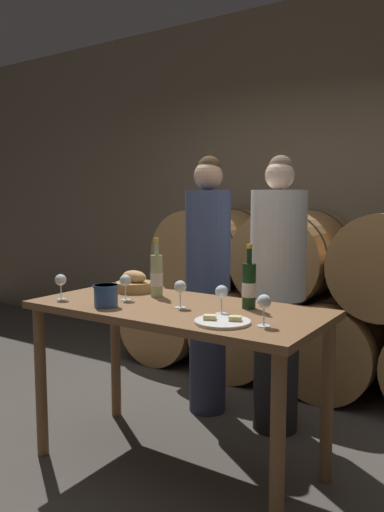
% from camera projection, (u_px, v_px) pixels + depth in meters
% --- Properties ---
extents(ground_plane, '(10.00, 10.00, 0.00)m').
position_uv_depth(ground_plane, '(177.00, 467.00, 2.73)').
color(ground_plane, '#4C473F').
extents(stone_wall_back, '(10.00, 0.12, 3.20)m').
position_uv_depth(stone_wall_back, '(322.00, 183.00, 4.42)').
color(stone_wall_back, '#7F705B').
rests_on(stone_wall_back, ground_plane).
extents(barrel_stack, '(2.98, 0.94, 1.38)m').
position_uv_depth(barrel_stack, '(295.00, 301.00, 4.04)').
color(barrel_stack, '#A87A47').
rests_on(barrel_stack, ground_plane).
extents(tasting_table, '(1.56, 0.74, 0.90)m').
position_uv_depth(tasting_table, '(177.00, 329.00, 2.64)').
color(tasting_table, brown).
rests_on(tasting_table, ground_plane).
extents(person_left, '(0.30, 0.30, 1.74)m').
position_uv_depth(person_left, '(208.00, 282.00, 3.38)').
color(person_left, '#2D334C').
rests_on(person_left, ground_plane).
extents(person_right, '(0.34, 0.34, 1.72)m').
position_uv_depth(person_right, '(277.00, 293.00, 3.10)').
color(person_right, '#232326').
rests_on(person_right, ground_plane).
extents(wine_bottle_red, '(0.07, 0.07, 0.33)m').
position_uv_depth(wine_bottle_red, '(249.00, 285.00, 2.55)').
color(wine_bottle_red, '#193819').
rests_on(wine_bottle_red, tasting_table).
extents(wine_bottle_white, '(0.07, 0.07, 0.34)m').
position_uv_depth(wine_bottle_white, '(157.00, 275.00, 2.87)').
color(wine_bottle_white, '#ADBC7F').
rests_on(wine_bottle_white, tasting_table).
extents(blue_crock, '(0.13, 0.13, 0.12)m').
position_uv_depth(blue_crock, '(106.00, 295.00, 2.60)').
color(blue_crock, '#335693').
rests_on(blue_crock, tasting_table).
extents(bread_basket, '(0.22, 0.22, 0.13)m').
position_uv_depth(bread_basket, '(134.00, 284.00, 3.03)').
color(bread_basket, '#A87F4C').
rests_on(bread_basket, tasting_table).
extents(cheese_plate, '(0.26, 0.26, 0.04)m').
position_uv_depth(cheese_plate, '(222.00, 321.00, 2.26)').
color(cheese_plate, white).
rests_on(cheese_plate, tasting_table).
extents(wine_glass_far_left, '(0.06, 0.06, 0.14)m').
position_uv_depth(wine_glass_far_left, '(61.00, 281.00, 2.78)').
color(wine_glass_far_left, white).
rests_on(wine_glass_far_left, tasting_table).
extents(wine_glass_left, '(0.06, 0.06, 0.14)m').
position_uv_depth(wine_glass_left, '(125.00, 281.00, 2.76)').
color(wine_glass_left, white).
rests_on(wine_glass_left, tasting_table).
extents(wine_glass_center, '(0.06, 0.06, 0.14)m').
position_uv_depth(wine_glass_center, '(180.00, 288.00, 2.57)').
color(wine_glass_center, white).
rests_on(wine_glass_center, tasting_table).
extents(wine_glass_right, '(0.06, 0.06, 0.14)m').
position_uv_depth(wine_glass_right, '(222.00, 293.00, 2.43)').
color(wine_glass_right, white).
rests_on(wine_glass_right, tasting_table).
extents(wine_glass_far_right, '(0.06, 0.06, 0.14)m').
position_uv_depth(wine_glass_far_right, '(264.00, 303.00, 2.19)').
color(wine_glass_far_right, white).
rests_on(wine_glass_far_right, tasting_table).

